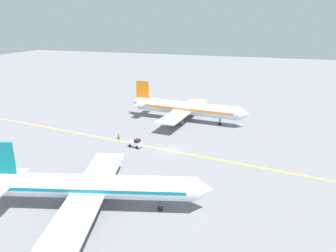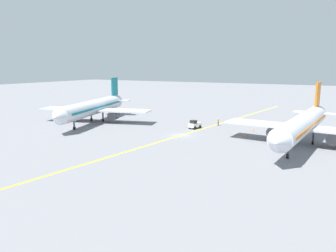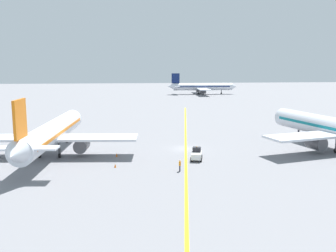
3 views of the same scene
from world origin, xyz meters
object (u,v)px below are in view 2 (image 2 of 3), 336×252
object	(u,v)px
ground_crew_worker	(218,122)
traffic_cone_mid_apron	(254,130)
baggage_tug_white	(195,125)
traffic_cone_near_nose	(245,136)
airplane_at_gate	(303,125)
airplane_adjacent_stand	(94,108)

from	to	relation	value
ground_crew_worker	traffic_cone_mid_apron	xyz separation A→B (m)	(-9.14, 2.88, -0.63)
baggage_tug_white	ground_crew_worker	xyz separation A→B (m)	(-3.36, -6.06, 0.01)
traffic_cone_near_nose	traffic_cone_mid_apron	size ratio (longest dim) A/B	1.00
airplane_at_gate	airplane_adjacent_stand	xyz separation A→B (m)	(48.41, -0.58, 0.00)
airplane_at_gate	traffic_cone_mid_apron	bearing A→B (deg)	-37.95
baggage_tug_white	traffic_cone_near_nose	world-z (taller)	baggage_tug_white
traffic_cone_near_nose	airplane_adjacent_stand	bearing A→B (deg)	1.70
airplane_adjacent_stand	baggage_tug_white	distance (m)	25.85
ground_crew_worker	traffic_cone_mid_apron	bearing A→B (deg)	162.53
airplane_adjacent_stand	ground_crew_worker	bearing A→B (deg)	-159.75
airplane_at_gate	airplane_adjacent_stand	distance (m)	48.41
airplane_adjacent_stand	ground_crew_worker	size ratio (longest dim) A/B	20.81
ground_crew_worker	traffic_cone_near_nose	distance (m)	13.19
baggage_tug_white	traffic_cone_mid_apron	world-z (taller)	baggage_tug_white
traffic_cone_mid_apron	baggage_tug_white	bearing A→B (deg)	14.27
traffic_cone_near_nose	traffic_cone_mid_apron	distance (m)	6.57
airplane_at_gate	traffic_cone_mid_apron	world-z (taller)	airplane_at_gate
airplane_at_gate	traffic_cone_mid_apron	distance (m)	13.89
airplane_adjacent_stand	baggage_tug_white	size ratio (longest dim) A/B	10.75
airplane_adjacent_stand	baggage_tug_white	bearing A→B (deg)	-169.88
baggage_tug_white	traffic_cone_mid_apron	distance (m)	12.91
ground_crew_worker	airplane_at_gate	bearing A→B (deg)	150.55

